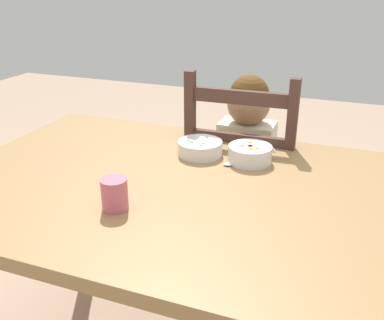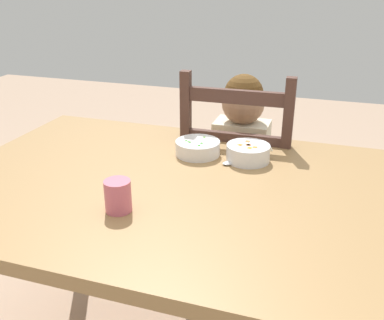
# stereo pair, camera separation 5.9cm
# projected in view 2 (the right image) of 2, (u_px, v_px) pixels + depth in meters

# --- Properties ---
(dining_table) EXTENTS (1.37, 0.97, 0.75)m
(dining_table) POSITION_uv_depth(u_px,v_px,m) (168.00, 210.00, 1.37)
(dining_table) COLOR #9B7547
(dining_table) RESTS_ON ground
(dining_chair) EXTENTS (0.43, 0.43, 1.01)m
(dining_chair) POSITION_uv_depth(u_px,v_px,m) (238.00, 191.00, 1.87)
(dining_chair) COLOR #4B2F27
(dining_chair) RESTS_ON ground
(child_figure) EXTENTS (0.32, 0.31, 0.98)m
(child_figure) POSITION_uv_depth(u_px,v_px,m) (239.00, 156.00, 1.80)
(child_figure) COLOR beige
(child_figure) RESTS_ON ground
(bowl_of_peas) EXTENTS (0.15, 0.15, 0.05)m
(bowl_of_peas) POSITION_uv_depth(u_px,v_px,m) (198.00, 147.00, 1.52)
(bowl_of_peas) COLOR white
(bowl_of_peas) RESTS_ON dining_table
(bowl_of_carrots) EXTENTS (0.15, 0.15, 0.06)m
(bowl_of_carrots) POSITION_uv_depth(u_px,v_px,m) (248.00, 152.00, 1.47)
(bowl_of_carrots) COLOR white
(bowl_of_carrots) RESTS_ON dining_table
(spoon) EXTENTS (0.11, 0.11, 0.01)m
(spoon) POSITION_uv_depth(u_px,v_px,m) (234.00, 162.00, 1.46)
(spoon) COLOR silver
(spoon) RESTS_ON dining_table
(drinking_cup) EXTENTS (0.07, 0.07, 0.09)m
(drinking_cup) POSITION_uv_depth(u_px,v_px,m) (118.00, 196.00, 1.15)
(drinking_cup) COLOR #CC6076
(drinking_cup) RESTS_ON dining_table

